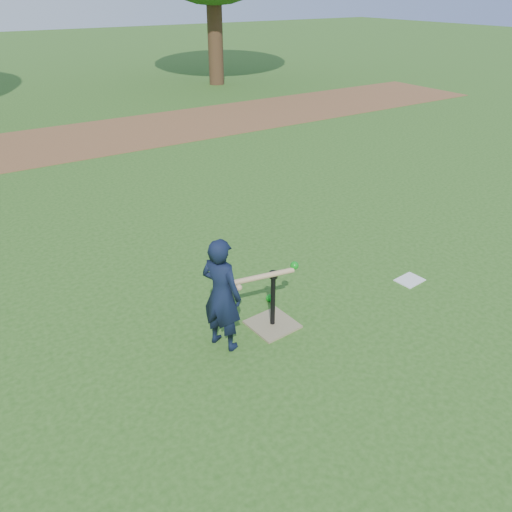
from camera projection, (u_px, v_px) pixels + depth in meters
ground at (235, 312)px, 5.17m from camera, size 80.00×80.00×0.00m
dirt_strip at (55, 143)px, 10.68m from camera, size 24.00×3.00×0.01m
child at (221, 295)px, 4.45m from camera, size 0.41×0.48×1.11m
wiffle_ball_ground at (270, 298)px, 5.33m from camera, size 0.08×0.08×0.08m
clipboard at (410, 280)px, 5.72m from camera, size 0.32×0.26×0.01m
batting_tee at (273, 316)px, 4.92m from camera, size 0.46×0.46×0.61m
swing_action at (268, 275)px, 4.61m from camera, size 0.69×0.16×0.11m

